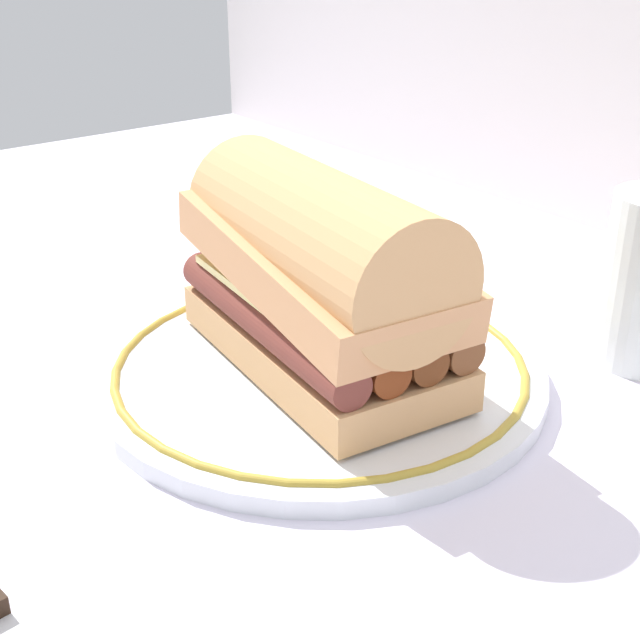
% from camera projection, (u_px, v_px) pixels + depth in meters
% --- Properties ---
extents(ground_plane, '(1.50, 1.50, 0.00)m').
position_uv_depth(ground_plane, '(347.00, 388.00, 0.59)').
color(ground_plane, silver).
extents(plate, '(0.30, 0.30, 0.01)m').
position_uv_depth(plate, '(320.00, 370.00, 0.59)').
color(plate, white).
rests_on(plate, ground_plane).
extents(sausage_sandwich, '(0.22, 0.13, 0.13)m').
position_uv_depth(sausage_sandwich, '(320.00, 273.00, 0.56)').
color(sausage_sandwich, tan).
rests_on(sausage_sandwich, plate).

